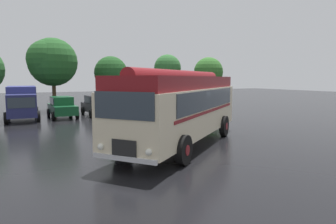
{
  "coord_description": "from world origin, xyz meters",
  "views": [
    {
      "loc": [
        -6.49,
        -12.23,
        3.12
      ],
      "look_at": [
        0.28,
        1.45,
        1.4
      ],
      "focal_mm": 32.0,
      "sensor_mm": 36.0,
      "label": 1
    }
  ],
  "objects_px": {
    "car_near_left": "(62,107)",
    "car_mid_right": "(131,104)",
    "car_mid_left": "(97,105)",
    "box_van": "(22,101)",
    "vintage_bus": "(182,105)",
    "car_far_right": "(160,103)"
  },
  "relations": [
    {
      "from": "car_near_left",
      "to": "car_mid_right",
      "type": "relative_size",
      "value": 0.97
    },
    {
      "from": "car_mid_left",
      "to": "box_van",
      "type": "relative_size",
      "value": 0.74
    },
    {
      "from": "vintage_bus",
      "to": "car_far_right",
      "type": "bearing_deg",
      "value": 69.46
    },
    {
      "from": "car_far_right",
      "to": "box_van",
      "type": "xyz_separation_m",
      "value": [
        -11.56,
        0.19,
        0.52
      ]
    },
    {
      "from": "vintage_bus",
      "to": "car_far_right",
      "type": "xyz_separation_m",
      "value": [
        4.9,
        13.06,
        -1.05
      ]
    },
    {
      "from": "car_mid_left",
      "to": "car_mid_right",
      "type": "xyz_separation_m",
      "value": [
        2.9,
        -0.35,
        0.0
      ]
    },
    {
      "from": "car_near_left",
      "to": "car_mid_left",
      "type": "bearing_deg",
      "value": 4.93
    },
    {
      "from": "car_mid_right",
      "to": "box_van",
      "type": "bearing_deg",
      "value": 177.21
    },
    {
      "from": "car_mid_right",
      "to": "car_far_right",
      "type": "xyz_separation_m",
      "value": [
        2.97,
        0.23,
        0.0
      ]
    },
    {
      "from": "car_mid_right",
      "to": "box_van",
      "type": "relative_size",
      "value": 0.76
    },
    {
      "from": "vintage_bus",
      "to": "car_mid_right",
      "type": "height_order",
      "value": "vintage_bus"
    },
    {
      "from": "car_mid_left",
      "to": "box_van",
      "type": "distance_m",
      "value": 5.72
    },
    {
      "from": "car_near_left",
      "to": "car_far_right",
      "type": "bearing_deg",
      "value": 0.86
    },
    {
      "from": "car_near_left",
      "to": "car_mid_left",
      "type": "relative_size",
      "value": 0.99
    },
    {
      "from": "vintage_bus",
      "to": "car_near_left",
      "type": "relative_size",
      "value": 2.19
    },
    {
      "from": "car_near_left",
      "to": "car_far_right",
      "type": "relative_size",
      "value": 0.97
    },
    {
      "from": "car_mid_right",
      "to": "car_far_right",
      "type": "height_order",
      "value": "same"
    },
    {
      "from": "car_near_left",
      "to": "box_van",
      "type": "height_order",
      "value": "box_van"
    },
    {
      "from": "car_near_left",
      "to": "vintage_bus",
      "type": "bearing_deg",
      "value": -73.61
    },
    {
      "from": "car_mid_left",
      "to": "car_far_right",
      "type": "xyz_separation_m",
      "value": [
        5.87,
        -0.11,
        0.0
      ]
    },
    {
      "from": "vintage_bus",
      "to": "car_far_right",
      "type": "relative_size",
      "value": 2.12
    },
    {
      "from": "car_far_right",
      "to": "vintage_bus",
      "type": "bearing_deg",
      "value": -110.54
    }
  ]
}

